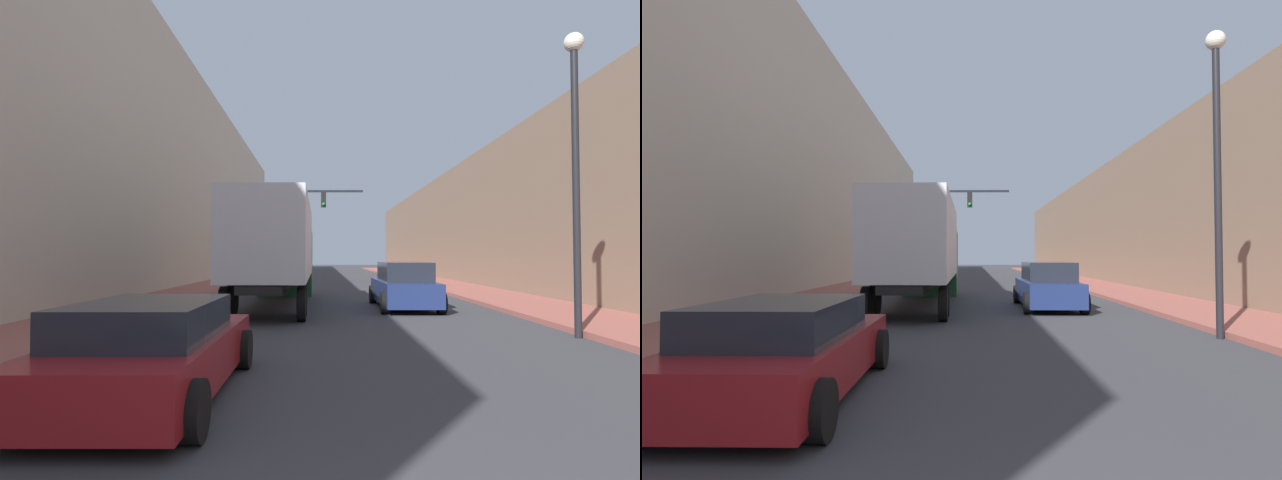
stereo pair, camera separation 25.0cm
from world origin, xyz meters
TOP-DOWN VIEW (x-y plane):
  - sidewalk_right at (7.00, 30.00)m, footprint 3.35×80.00m
  - sidewalk_left at (-7.00, 30.00)m, footprint 3.35×80.00m
  - building_right at (11.67, 30.00)m, footprint 6.00×80.00m
  - building_left at (-11.67, 30.00)m, footprint 6.00×80.00m
  - semi_truck at (-2.33, 17.96)m, footprint 2.49×11.85m
  - sedan_car at (-2.92, 5.63)m, footprint 2.11×4.59m
  - suv_car at (2.28, 16.82)m, footprint 2.06×4.99m
  - traffic_signal_gantry at (-3.41, 28.47)m, footprint 7.10×0.35m
  - street_lamp at (5.17, 10.35)m, footprint 0.44×0.44m

SIDE VIEW (x-z plane):
  - sidewalk_right at x=7.00m, z-range 0.00..0.15m
  - sidewalk_left at x=-7.00m, z-range 0.00..0.15m
  - sedan_car at x=-2.92m, z-range -0.02..1.27m
  - suv_car at x=2.28m, z-range -0.05..1.60m
  - semi_truck at x=-2.33m, z-range 0.27..4.07m
  - building_right at x=11.67m, z-range 0.00..8.10m
  - traffic_signal_gantry at x=-3.41m, z-range 1.20..7.21m
  - street_lamp at x=5.17m, z-range 0.97..8.01m
  - building_left at x=-11.67m, z-range 0.00..13.93m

